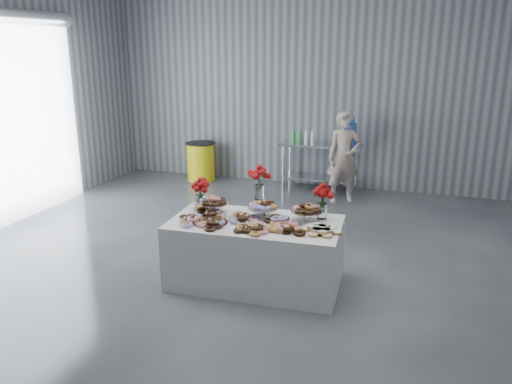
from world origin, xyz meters
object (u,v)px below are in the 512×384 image
display_table (255,253)px  prep_table (320,158)px  water_jug (349,132)px  person (344,157)px  trash_barrel (201,161)px

display_table → prep_table: bearing=90.9°
prep_table → display_table: bearing=-89.1°
display_table → water_jug: bearing=83.9°
water_jug → person: person is taller
water_jug → trash_barrel: 3.05m
person → trash_barrel: (-2.96, 0.54, -0.40)m
prep_table → water_jug: bearing=-0.0°
trash_barrel → person: bearing=-10.4°
prep_table → water_jug: 0.73m
prep_table → water_jug: (0.50, -0.00, 0.53)m
prep_table → person: person is taller
display_table → person: size_ratio=1.21×
water_jug → display_table: bearing=-96.1°
display_table → person: 3.56m
display_table → trash_barrel: (-2.52, 4.05, 0.01)m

